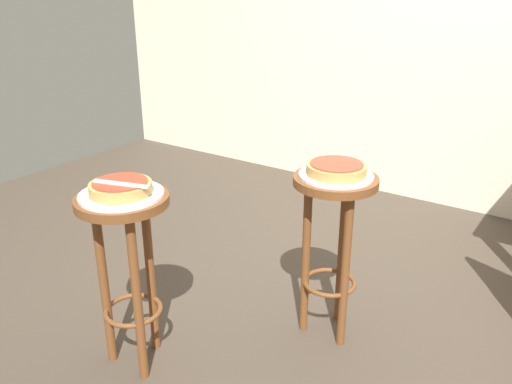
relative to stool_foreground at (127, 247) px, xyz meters
The scene contains 8 objects.
ground_plane 1.11m from the stool_foreground, 54.71° to the left, with size 6.00×6.00×0.00m, color #42382D.
stool_foreground is the anchor object (origin of this frame).
serving_plate_foreground 0.21m from the stool_foreground, 90.00° to the left, with size 0.31×0.31×0.01m, color silver.
pizza_foreground 0.24m from the stool_foreground, 45.00° to the left, with size 0.23×0.23×0.05m.
stool_middle 0.84m from the stool_foreground, 48.91° to the left, with size 0.35×0.35×0.74m.
serving_plate_middle 0.87m from the stool_foreground, 48.91° to the left, with size 0.30×0.30×0.01m, color silver.
pizza_middle 0.87m from the stool_foreground, 48.91° to the left, with size 0.24×0.24×0.05m.
pizza_server_knife 0.27m from the stool_foreground, 33.69° to the right, with size 0.22×0.02×0.01m, color silver.
Camera 1 is at (0.84, -1.98, 1.46)m, focal length 36.69 mm.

